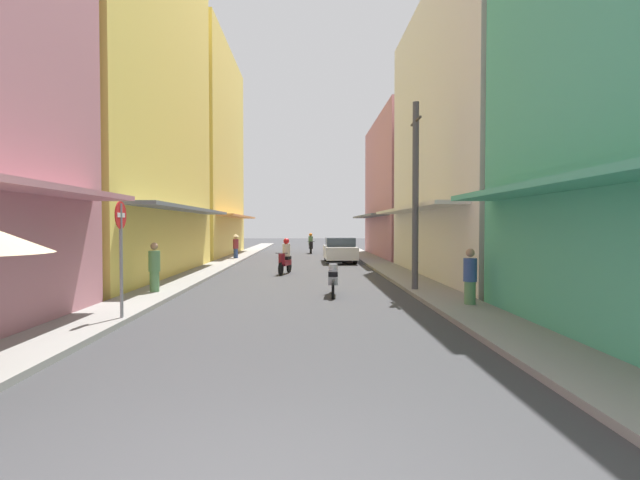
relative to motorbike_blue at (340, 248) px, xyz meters
name	(u,v)px	position (x,y,z in m)	size (l,w,h in m)	color
ground_plane	(301,265)	(-2.71, -8.66, -0.50)	(114.88, 114.88, 0.00)	#38383A
sidewalk_left	(221,265)	(-6.99, -8.66, -0.44)	(1.51, 60.22, 0.12)	gray
sidewalk_right	(380,264)	(1.57, -8.66, -0.44)	(1.51, 60.22, 0.12)	gray
building_left_mid	(102,94)	(-10.73, -14.37, 6.99)	(7.05, 13.31, 15.00)	#EFD159
building_left_far	(188,153)	(-10.73, -0.27, 6.75)	(7.05, 12.98, 14.52)	#EFD159
building_right_mid	(496,137)	(5.31, -15.00, 5.20)	(7.05, 12.75, 11.43)	silver
building_right_far	(420,188)	(5.31, -1.87, 4.18)	(7.05, 12.05, 9.37)	#B7727F
motorbike_blue	(340,248)	(0.00, 0.00, 0.00)	(0.61, 1.79, 0.96)	black
motorbike_maroon	(285,258)	(-3.32, -13.20, 0.20)	(0.66, 1.78, 1.58)	black
motorbike_black	(311,244)	(-2.09, 2.62, 0.20)	(0.55, 1.81, 1.58)	black
motorbike_silver	(333,279)	(-1.56, -19.72, 0.00)	(0.55, 1.81, 0.96)	black
parked_car	(340,250)	(-0.46, -6.62, 0.24)	(1.80, 4.12, 1.45)	silver
pedestrian_far	(154,269)	(-6.98, -19.64, 0.30)	(0.34, 0.34, 1.61)	#598C59
pedestrian_midway	(236,245)	(-6.82, -4.40, 0.41)	(0.44, 0.44, 1.63)	#334C8C
pedestrian_foreground	(470,279)	(1.80, -22.18, 0.26)	(0.34, 0.34, 1.54)	#598C59
utility_pole	(415,196)	(1.06, -19.23, 2.57)	(0.20, 1.20, 6.00)	#4C4C4F
street_sign_no_entry	(121,244)	(-6.38, -23.74, 1.21)	(0.07, 0.60, 2.65)	gray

